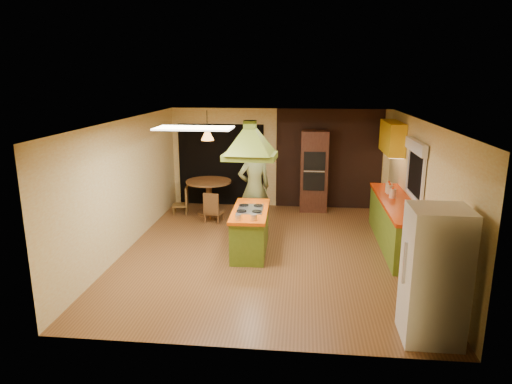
# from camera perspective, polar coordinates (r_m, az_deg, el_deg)

# --- Properties ---
(ground) EXTENTS (6.50, 6.50, 0.00)m
(ground) POSITION_cam_1_polar(r_m,az_deg,el_deg) (8.85, 1.63, -7.44)
(ground) COLOR brown
(ground) RESTS_ON ground
(room_walls) EXTENTS (5.50, 6.50, 6.50)m
(room_walls) POSITION_cam_1_polar(r_m,az_deg,el_deg) (8.46, 1.69, 0.45)
(room_walls) COLOR beige
(room_walls) RESTS_ON ground
(ceiling_plane) EXTENTS (6.50, 6.50, 0.00)m
(ceiling_plane) POSITION_cam_1_polar(r_m,az_deg,el_deg) (8.26, 1.76, 8.90)
(ceiling_plane) COLOR silver
(ceiling_plane) RESTS_ON room_walls
(brick_panel) EXTENTS (2.64, 0.03, 2.50)m
(brick_panel) POSITION_cam_1_polar(r_m,az_deg,el_deg) (11.62, 9.09, 4.06)
(brick_panel) COLOR #381E14
(brick_panel) RESTS_ON ground
(nook_opening) EXTENTS (2.20, 0.03, 2.10)m
(nook_opening) POSITION_cam_1_polar(r_m,az_deg,el_deg) (11.83, -4.39, 3.39)
(nook_opening) COLOR black
(nook_opening) RESTS_ON ground
(right_counter) EXTENTS (0.62, 3.05, 0.92)m
(right_counter) POSITION_cam_1_polar(r_m,az_deg,el_deg) (9.42, 17.02, -3.74)
(right_counter) COLOR olive
(right_counter) RESTS_ON ground
(upper_cabinets) EXTENTS (0.34, 1.40, 0.70)m
(upper_cabinets) POSITION_cam_1_polar(r_m,az_deg,el_deg) (10.66, 16.66, 6.55)
(upper_cabinets) COLOR yellow
(upper_cabinets) RESTS_ON room_walls
(window_right) EXTENTS (0.12, 1.35, 1.06)m
(window_right) POSITION_cam_1_polar(r_m,az_deg,el_deg) (8.97, 19.40, 3.83)
(window_right) COLOR black
(window_right) RESTS_ON room_walls
(fluor_panel) EXTENTS (1.20, 0.60, 0.03)m
(fluor_panel) POSITION_cam_1_polar(r_m,az_deg,el_deg) (7.25, -7.76, 7.91)
(fluor_panel) COLOR white
(fluor_panel) RESTS_ON ceiling_plane
(kitchen_island) EXTENTS (0.71, 1.67, 0.85)m
(kitchen_island) POSITION_cam_1_polar(r_m,az_deg,el_deg) (8.73, -0.72, -4.78)
(kitchen_island) COLOR olive
(kitchen_island) RESTS_ON ground
(range_hood) EXTENTS (0.99, 0.73, 0.78)m
(range_hood) POSITION_cam_1_polar(r_m,az_deg,el_deg) (8.32, -0.76, 7.24)
(range_hood) COLOR #576619
(range_hood) RESTS_ON ceiling_plane
(man) EXTENTS (0.83, 0.71, 1.94)m
(man) POSITION_cam_1_polar(r_m,az_deg,el_deg) (9.70, -0.22, 0.54)
(man) COLOR brown
(man) RESTS_ON ground
(refrigerator) EXTENTS (0.72, 0.68, 1.74)m
(refrigerator) POSITION_cam_1_polar(r_m,az_deg,el_deg) (6.17, 21.42, -9.64)
(refrigerator) COLOR white
(refrigerator) RESTS_ON ground
(wall_oven) EXTENTS (0.67, 0.61, 2.00)m
(wall_oven) POSITION_cam_1_polar(r_m,az_deg,el_deg) (11.38, 7.25, 2.63)
(wall_oven) COLOR #4F2719
(wall_oven) RESTS_ON ground
(dining_table) EXTENTS (1.10, 1.10, 0.82)m
(dining_table) POSITION_cam_1_polar(r_m,az_deg,el_deg) (11.17, -5.91, 0.23)
(dining_table) COLOR brown
(dining_table) RESTS_ON ground
(chair_left) EXTENTS (0.41, 0.41, 0.66)m
(chair_left) POSITION_cam_1_polar(r_m,az_deg,el_deg) (11.30, -9.46, -1.03)
(chair_left) COLOR brown
(chair_left) RESTS_ON ground
(chair_near) EXTENTS (0.46, 0.46, 0.71)m
(chair_near) POSITION_cam_1_polar(r_m,az_deg,el_deg) (10.56, -5.27, -1.83)
(chair_near) COLOR brown
(chair_near) RESTS_ON ground
(pendant_lamp) EXTENTS (0.35, 0.35, 0.20)m
(pendant_lamp) POSITION_cam_1_polar(r_m,az_deg,el_deg) (10.92, -6.08, 6.97)
(pendant_lamp) COLOR #FF9E3F
(pendant_lamp) RESTS_ON ceiling_plane
(canister_large) EXTENTS (0.17, 0.17, 0.20)m
(canister_large) POSITION_cam_1_polar(r_m,az_deg,el_deg) (9.90, 16.25, 0.53)
(canister_large) COLOR beige
(canister_large) RESTS_ON right_counter
(canister_medium) EXTENTS (0.17, 0.17, 0.18)m
(canister_medium) POSITION_cam_1_polar(r_m,az_deg,el_deg) (9.79, 16.37, 0.33)
(canister_medium) COLOR beige
(canister_medium) RESTS_ON right_counter
(canister_small) EXTENTS (0.15, 0.15, 0.18)m
(canister_small) POSITION_cam_1_polar(r_m,az_deg,el_deg) (9.47, 16.71, -0.17)
(canister_small) COLOR beige
(canister_small) RESTS_ON right_counter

